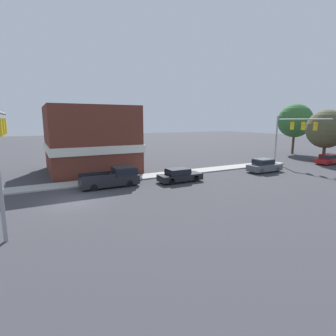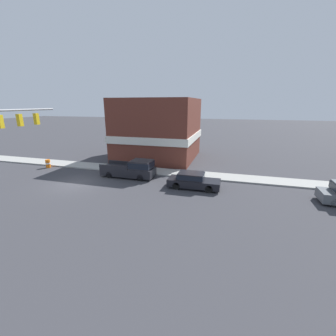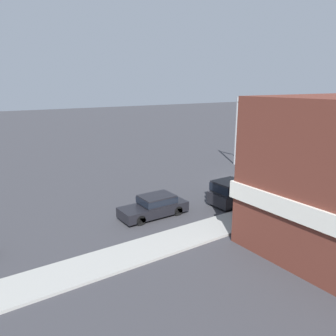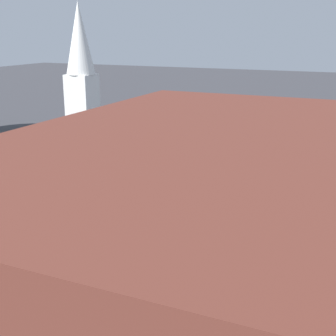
{
  "view_description": "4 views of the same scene",
  "coord_description": "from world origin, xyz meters",
  "views": [
    {
      "loc": [
        20.9,
        -2.51,
        6.29
      ],
      "look_at": [
        0.36,
        8.28,
        2.05
      ],
      "focal_mm": 28.0,
      "sensor_mm": 36.0,
      "label": 1
    },
    {
      "loc": [
        16.82,
        13.85,
        7.26
      ],
      "look_at": [
        0.11,
        9.1,
        2.29
      ],
      "focal_mm": 24.0,
      "sensor_mm": 36.0,
      "label": 2
    },
    {
      "loc": [
        -19.32,
        21.48,
        8.52
      ],
      "look_at": [
        1.35,
        7.51,
        2.12
      ],
      "focal_mm": 35.0,
      "sensor_mm": 36.0,
      "label": 3
    },
    {
      "loc": [
        -20.09,
        3.21,
        9.67
      ],
      "look_at": [
        0.28,
        12.42,
        3.07
      ],
      "focal_mm": 50.0,
      "sensor_mm": 36.0,
      "label": 4
    }
  ],
  "objects": [
    {
      "name": "ground_plane",
      "position": [
        0.0,
        0.0,
        0.0
      ],
      "size": [
        200.0,
        200.0,
        0.0
      ],
      "primitive_type": "plane",
      "color": "#38383D"
    },
    {
      "name": "sidewalk_curb",
      "position": [
        -5.7,
        0.0,
        0.07
      ],
      "size": [
        2.4,
        60.0,
        0.14
      ],
      "color": "#9E9E99",
      "rests_on": "ground"
    },
    {
      "name": "near_signal_assembly",
      "position": [
        2.66,
        -4.09,
        5.39
      ],
      "size": [
        8.44,
        0.49,
        7.26
      ],
      "color": "gray",
      "rests_on": "ground"
    },
    {
      "name": "far_signal_assembly",
      "position": [
        -3.02,
        29.35,
        5.11
      ],
      "size": [
        7.97,
        0.49,
        6.91
      ],
      "color": "gray",
      "rests_on": "ground"
    },
    {
      "name": "car_lead",
      "position": [
        -1.97,
        10.8,
        0.74
      ],
      "size": [
        1.77,
        4.59,
        1.41
      ],
      "color": "black",
      "rests_on": "ground"
    },
    {
      "name": "car_second_ahead",
      "position": [
        -1.7,
        22.69,
        0.85
      ],
      "size": [
        1.84,
        4.34,
        1.65
      ],
      "color": "black",
      "rests_on": "ground"
    },
    {
      "name": "car_distant",
      "position": [
        -1.54,
        35.88,
        0.75
      ],
      "size": [
        1.87,
        4.75,
        1.44
      ],
      "color": "black",
      "rests_on": "ground"
    },
    {
      "name": "pickup_truck_parked",
      "position": [
        -3.32,
        4.38,
        0.9
      ],
      "size": [
        1.97,
        5.46,
        1.84
      ],
      "color": "black",
      "rests_on": "ground"
    },
    {
      "name": "corner_brick_building",
      "position": [
        -12.54,
        4.14,
        3.88
      ],
      "size": [
        10.59,
        10.31,
        7.95
      ],
      "color": "brown",
      "rests_on": "ground"
    },
    {
      "name": "backdrop_tree_left_far",
      "position": [
        -12.04,
        41.61,
        6.2
      ],
      "size": [
        6.2,
        6.2,
        9.31
      ],
      "color": "#4C3823",
      "rests_on": "ground"
    },
    {
      "name": "backdrop_tree_left_mid",
      "position": [
        -3.32,
        37.24,
        4.99
      ],
      "size": [
        5.78,
        5.78,
        7.89
      ],
      "color": "#4C3823",
      "rests_on": "ground"
    }
  ]
}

